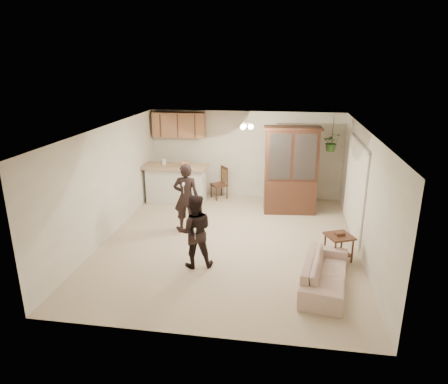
# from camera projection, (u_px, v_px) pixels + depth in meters

# --- Properties ---
(floor) EXTENTS (6.50, 6.50, 0.00)m
(floor) POSITION_uv_depth(u_px,v_px,m) (230.00, 242.00, 8.87)
(floor) COLOR #BAA68D
(floor) RESTS_ON ground
(ceiling) EXTENTS (5.50, 6.50, 0.02)m
(ceiling) POSITION_uv_depth(u_px,v_px,m) (230.00, 130.00, 8.10)
(ceiling) COLOR silver
(ceiling) RESTS_ON wall_back
(wall_back) EXTENTS (5.50, 0.02, 2.50)m
(wall_back) POSITION_uv_depth(u_px,v_px,m) (246.00, 155.00, 11.54)
(wall_back) COLOR beige
(wall_back) RESTS_ON ground
(wall_front) EXTENTS (5.50, 0.02, 2.50)m
(wall_front) POSITION_uv_depth(u_px,v_px,m) (197.00, 259.00, 5.43)
(wall_front) COLOR beige
(wall_front) RESTS_ON ground
(wall_left) EXTENTS (0.02, 6.50, 2.50)m
(wall_left) POSITION_uv_depth(u_px,v_px,m) (108.00, 182.00, 8.88)
(wall_left) COLOR beige
(wall_left) RESTS_ON ground
(wall_right) EXTENTS (0.02, 6.50, 2.50)m
(wall_right) POSITION_uv_depth(u_px,v_px,m) (364.00, 194.00, 8.08)
(wall_right) COLOR beige
(wall_right) RESTS_ON ground
(breakfast_bar) EXTENTS (1.60, 0.55, 1.00)m
(breakfast_bar) POSITION_uv_depth(u_px,v_px,m) (176.00, 186.00, 11.19)
(breakfast_bar) COLOR silver
(breakfast_bar) RESTS_ON floor
(bar_top) EXTENTS (1.75, 0.70, 0.08)m
(bar_top) POSITION_uv_depth(u_px,v_px,m) (175.00, 167.00, 11.02)
(bar_top) COLOR tan
(bar_top) RESTS_ON breakfast_bar
(upper_cabinets) EXTENTS (1.50, 0.34, 0.70)m
(upper_cabinets) POSITION_uv_depth(u_px,v_px,m) (179.00, 125.00, 11.38)
(upper_cabinets) COLOR #9B6543
(upper_cabinets) RESTS_ON wall_back
(vertical_blinds) EXTENTS (0.06, 2.30, 2.10)m
(vertical_blinds) POSITION_uv_depth(u_px,v_px,m) (354.00, 188.00, 8.98)
(vertical_blinds) COLOR white
(vertical_blinds) RESTS_ON wall_right
(ceiling_fixture) EXTENTS (0.36, 0.36, 0.20)m
(ceiling_fixture) POSITION_uv_depth(u_px,v_px,m) (246.00, 126.00, 9.22)
(ceiling_fixture) COLOR #FFE3BF
(ceiling_fixture) RESTS_ON ceiling
(hanging_plant) EXTENTS (0.43, 0.37, 0.48)m
(hanging_plant) POSITION_uv_depth(u_px,v_px,m) (332.00, 142.00, 10.22)
(hanging_plant) COLOR #325823
(hanging_plant) RESTS_ON ceiling
(plant_cord) EXTENTS (0.01, 0.01, 0.65)m
(plant_cord) POSITION_uv_depth(u_px,v_px,m) (333.00, 130.00, 10.12)
(plant_cord) COLOR black
(plant_cord) RESTS_ON ceiling
(sofa) EXTENTS (1.03, 1.97, 0.73)m
(sofa) POSITION_uv_depth(u_px,v_px,m) (325.00, 268.00, 6.99)
(sofa) COLOR beige
(sofa) RESTS_ON floor
(adult) EXTENTS (0.70, 0.50, 1.80)m
(adult) POSITION_uv_depth(u_px,v_px,m) (186.00, 194.00, 9.25)
(adult) COLOR black
(adult) RESTS_ON floor
(child) EXTENTS (0.76, 0.66, 1.35)m
(child) POSITION_uv_depth(u_px,v_px,m) (195.00, 234.00, 7.63)
(child) COLOR black
(child) RESTS_ON floor
(china_hutch) EXTENTS (1.49, 0.69, 2.27)m
(china_hutch) POSITION_uv_depth(u_px,v_px,m) (291.00, 171.00, 10.31)
(china_hutch) COLOR #341D13
(china_hutch) RESTS_ON floor
(side_table) EXTENTS (0.64, 0.64, 0.59)m
(side_table) POSITION_uv_depth(u_px,v_px,m) (338.00, 247.00, 7.99)
(side_table) COLOR #341D13
(side_table) RESTS_ON floor
(chair_bar) EXTENTS (0.57, 0.57, 0.99)m
(chair_bar) POSITION_uv_depth(u_px,v_px,m) (190.00, 190.00, 11.57)
(chair_bar) COLOR #341D13
(chair_bar) RESTS_ON floor
(chair_hutch_left) EXTENTS (0.58, 0.58, 0.93)m
(chair_hutch_left) POSITION_uv_depth(u_px,v_px,m) (219.00, 190.00, 11.64)
(chair_hutch_left) COLOR #341D13
(chair_hutch_left) RESTS_ON floor
(chair_hutch_right) EXTENTS (0.51, 0.51, 1.08)m
(chair_hutch_right) POSITION_uv_depth(u_px,v_px,m) (296.00, 191.00, 11.34)
(chair_hutch_right) COLOR #341D13
(chair_hutch_right) RESTS_ON floor
(controller_adult) EXTENTS (0.06, 0.14, 0.04)m
(controller_adult) POSITION_uv_depth(u_px,v_px,m) (183.00, 184.00, 8.78)
(controller_adult) COLOR white
(controller_adult) RESTS_ON adult
(controller_child) EXTENTS (0.07, 0.13, 0.04)m
(controller_child) POSITION_uv_depth(u_px,v_px,m) (195.00, 230.00, 7.24)
(controller_child) COLOR white
(controller_child) RESTS_ON child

